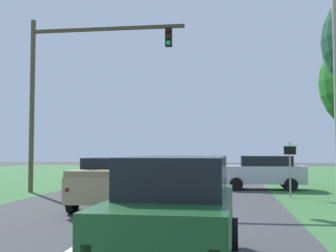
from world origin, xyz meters
The scene contains 6 objects.
ground_plane centered at (0.00, 9.80, 0.00)m, with size 120.00×120.00×0.00m, color #424244.
red_suv_near centered at (2.39, 4.50, 1.04)m, with size 2.20×4.79×1.99m.
pickup_truck_lead centered at (-0.90, 12.24, 0.95)m, with size 2.27×5.32×1.83m.
traffic_light centered at (-4.60, 17.27, 5.73)m, with size 7.88×0.40×8.74m.
keep_moving_sign centered at (6.05, 16.74, 1.57)m, with size 0.60×0.09×2.44m.
crossing_suv_far centered at (5.13, 20.42, 0.95)m, with size 4.46×2.09×1.79m.
Camera 1 is at (3.30, -3.03, 2.11)m, focal length 45.66 mm.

